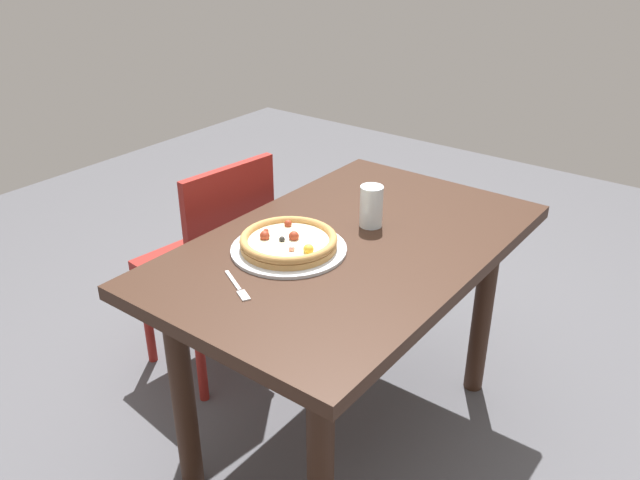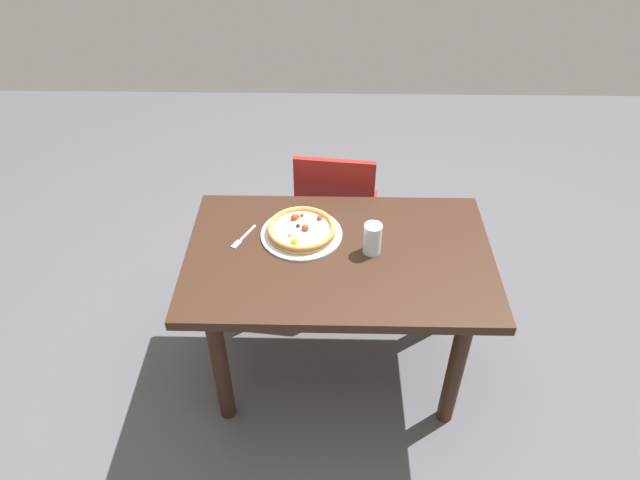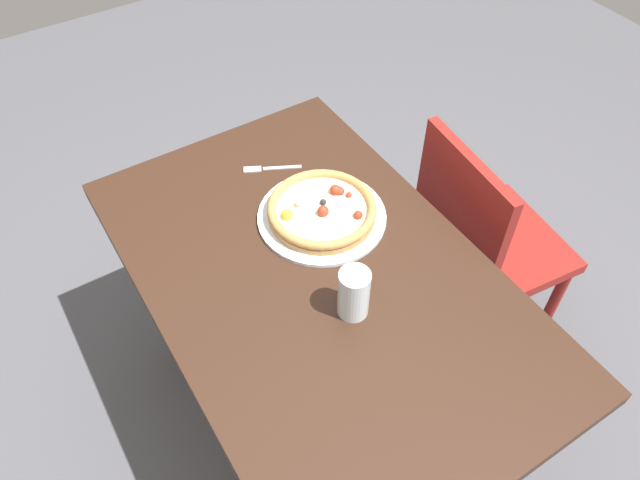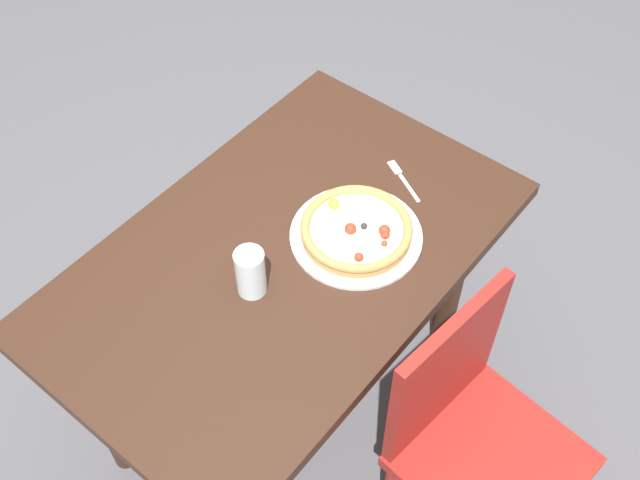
{
  "view_description": "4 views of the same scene",
  "coord_description": "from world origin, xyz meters",
  "views": [
    {
      "loc": [
        1.43,
        0.97,
        1.64
      ],
      "look_at": [
        0.08,
        -0.06,
        0.77
      ],
      "focal_mm": 36.21,
      "sensor_mm": 36.0,
      "label": 1
    },
    {
      "loc": [
        0.04,
        1.74,
        2.27
      ],
      "look_at": [
        0.08,
        -0.06,
        0.77
      ],
      "focal_mm": 32.2,
      "sensor_mm": 36.0,
      "label": 2
    },
    {
      "loc": [
        -0.77,
        0.48,
        1.91
      ],
      "look_at": [
        0.08,
        -0.06,
        0.77
      ],
      "focal_mm": 34.04,
      "sensor_mm": 36.0,
      "label": 3
    },
    {
      "loc": [
        -0.88,
        -0.83,
        2.28
      ],
      "look_at": [
        0.08,
        -0.06,
        0.77
      ],
      "focal_mm": 43.53,
      "sensor_mm": 36.0,
      "label": 4
    }
  ],
  "objects": [
    {
      "name": "ground_plane",
      "position": [
        0.0,
        0.0,
        0.0
      ],
      "size": [
        6.0,
        6.0,
        0.0
      ],
      "primitive_type": "plane",
      "color": "#4C4C51"
    },
    {
      "name": "dining_table",
      "position": [
        0.0,
        0.0,
        0.63
      ],
      "size": [
        1.24,
        0.78,
        0.75
      ],
      "color": "#331E14",
      "rests_on": "ground"
    },
    {
      "name": "chair_near",
      "position": [
        0.01,
        -0.6,
        0.49
      ],
      "size": [
        0.44,
        0.44,
        0.88
      ],
      "rotation": [
        0.0,
        0.0,
        3.03
      ],
      "color": "maroon",
      "rests_on": "ground"
    },
    {
      "name": "plate",
      "position": [
        0.16,
        -0.11,
        0.75
      ],
      "size": [
        0.34,
        0.34,
        0.01
      ],
      "primitive_type": "cylinder",
      "color": "silver",
      "rests_on": "dining_table"
    },
    {
      "name": "pizza",
      "position": [
        0.16,
        -0.11,
        0.78
      ],
      "size": [
        0.29,
        0.29,
        0.05
      ],
      "color": "#B78447",
      "rests_on": "plate"
    },
    {
      "name": "fork",
      "position": [
        0.4,
        -0.08,
        0.75
      ],
      "size": [
        0.09,
        0.15,
        0.0
      ],
      "rotation": [
        0.0,
        0.0,
        1.09
      ],
      "color": "silver",
      "rests_on": "dining_table"
    },
    {
      "name": "drinking_glass",
      "position": [
        -0.13,
        -0.01,
        0.81
      ],
      "size": [
        0.07,
        0.07,
        0.13
      ],
      "primitive_type": "cylinder",
      "color": "silver",
      "rests_on": "dining_table"
    }
  ]
}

